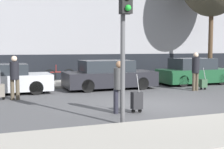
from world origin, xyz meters
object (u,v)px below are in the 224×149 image
parked_bicycle (59,75)px  parked_car_0 (4,80)px  parked_car_1 (109,75)px  pedestrian_left (15,75)px  pedestrian_center (119,84)px  pedestrian_right (196,69)px  trolley_center (137,100)px  trolley_right (203,83)px  traffic_light (125,24)px  parked_car_2 (194,72)px  trolley_left (0,91)px

parked_bicycle → parked_car_0: bearing=-138.0°
parked_car_0 → parked_bicycle: bearing=42.0°
parked_car_1 → parked_bicycle: (-1.87, 2.75, -0.16)m
pedestrian_left → pedestrian_center: (2.81, -3.75, -0.06)m
parked_car_0 → pedestrian_right: bearing=-14.3°
trolley_center → trolley_right: size_ratio=1.13×
pedestrian_center → trolley_right: pedestrian_center is taller
trolley_center → parked_car_1: bearing=78.5°
parked_car_0 → parked_car_1: 4.83m
traffic_light → pedestrian_right: bearing=40.6°
parked_car_0 → parked_bicycle: (2.95, 2.66, -0.13)m
pedestrian_center → parked_car_2: bearing=-128.5°
pedestrian_left → parked_bicycle: pedestrian_left is taller
parked_car_0 → pedestrian_right: pedestrian_right is taller
trolley_left → parked_bicycle: (3.14, 4.33, 0.13)m
trolley_left → pedestrian_center: bearing=-49.4°
parked_car_1 → trolley_right: bearing=-25.3°
trolley_left → trolley_right: size_ratio=1.10×
trolley_center → parked_bicycle: trolley_center is taller
parked_car_1 → pedestrian_center: size_ratio=2.74×
pedestrian_left → pedestrian_right: 8.05m
parked_car_2 → trolley_right: (-0.92, -2.04, -0.35)m
parked_car_0 → parked_car_2: parked_car_2 is taller
trolley_center → parked_bicycle: size_ratio=0.67×
parked_car_0 → parked_bicycle: 3.98m
trolley_right → parked_bicycle: parked_bicycle is taller
trolley_left → traffic_light: bearing=-61.3°
trolley_left → pedestrian_left: bearing=-15.8°
trolley_right → traffic_light: traffic_light is taller
parked_car_0 → trolley_center: (3.69, -5.68, -0.24)m
trolley_right → traffic_light: (-6.20, -4.97, 2.29)m
parked_car_2 → trolley_center: 8.39m
pedestrian_right → traffic_light: (-5.66, -4.85, 1.58)m
pedestrian_right → parked_bicycle: (-5.43, 4.80, -0.53)m
pedestrian_left → traffic_light: traffic_light is taller
trolley_center → pedestrian_center: bearing=168.4°
parked_car_1 → trolley_right: parked_car_1 is taller
pedestrian_center → traffic_light: (-0.43, -1.42, 1.69)m
trolley_left → pedestrian_center: 5.17m
pedestrian_center → traffic_light: 2.25m
parked_car_0 → pedestrian_right: size_ratio=2.21×
parked_car_1 → traffic_light: traffic_light is taller
parked_car_2 → pedestrian_center: size_ratio=2.49×
parked_car_1 → pedestrian_right: size_ratio=2.46×
parked_car_2 → parked_bicycle: size_ratio=2.26×
pedestrian_left → traffic_light: size_ratio=0.47×
trolley_right → pedestrian_left: bearing=178.7°
pedestrian_center → pedestrian_left: bearing=-41.6°
trolley_left → trolley_center: size_ratio=0.97×
pedestrian_left → parked_bicycle: 5.21m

